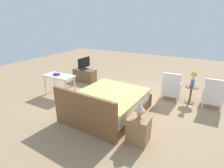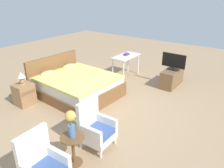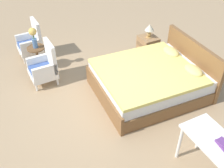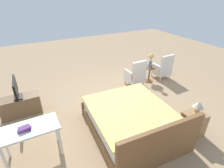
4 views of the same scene
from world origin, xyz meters
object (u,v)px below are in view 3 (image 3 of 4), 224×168
at_px(side_table, 37,55).
at_px(vanity_desk, 217,148).
at_px(table_lamp, 149,29).
at_px(book_stack, 224,144).
at_px(flower_vase, 33,36).
at_px(nightstand, 148,47).
at_px(armchair_by_window_left, 32,43).
at_px(bed, 151,80).
at_px(armchair_by_window_right, 45,67).

relative_size(side_table, vanity_desk, 0.53).
xyz_separation_m(table_lamp, vanity_desk, (3.22, -1.00, -0.16)).
distance_m(side_table, book_stack, 4.34).
xyz_separation_m(flower_vase, vanity_desk, (3.98, 1.52, -0.23)).
bearing_deg(flower_vase, book_stack, 20.91).
bearing_deg(nightstand, flower_vase, -106.70).
height_order(armchair_by_window_left, table_lamp, armchair_by_window_left).
xyz_separation_m(bed, book_stack, (2.12, -0.31, 0.45)).
bearing_deg(book_stack, vanity_desk, -158.31).
bearing_deg(armchair_by_window_right, armchair_by_window_left, -180.00).
relative_size(nightstand, vanity_desk, 0.54).
distance_m(armchair_by_window_left, armchair_by_window_right, 1.18).
xyz_separation_m(flower_vase, table_lamp, (0.76, 2.52, -0.07)).
xyz_separation_m(bed, flower_vase, (-1.92, -1.85, 0.54)).
xyz_separation_m(bed, nightstand, (-1.17, 0.67, -0.02)).
relative_size(armchair_by_window_right, side_table, 1.67).
height_order(nightstand, table_lamp, table_lamp).
height_order(side_table, book_stack, book_stack).
relative_size(table_lamp, vanity_desk, 0.32).
distance_m(bed, flower_vase, 2.73).
relative_size(armchair_by_window_left, armchair_by_window_right, 1.00).
distance_m(armchair_by_window_left, book_stack, 4.89).
height_order(side_table, flower_vase, flower_vase).
height_order(bed, nightstand, bed).
height_order(table_lamp, book_stack, table_lamp).
bearing_deg(armchair_by_window_right, vanity_desk, 23.97).
height_order(side_table, table_lamp, table_lamp).
bearing_deg(bed, armchair_by_window_right, -125.99).
distance_m(side_table, nightstand, 2.63).
bearing_deg(table_lamp, nightstand, -90.00).
relative_size(side_table, nightstand, 0.98).
relative_size(armchair_by_window_right, table_lamp, 2.79).
distance_m(bed, armchair_by_window_left, 3.12).
relative_size(bed, armchair_by_window_left, 2.39).
distance_m(armchair_by_window_right, table_lamp, 2.55).
relative_size(bed, vanity_desk, 2.11).
height_order(bed, vanity_desk, bed).
bearing_deg(bed, vanity_desk, -9.21).
xyz_separation_m(armchair_by_window_right, side_table, (-0.59, -0.01, -0.03)).
xyz_separation_m(flower_vase, nightstand, (0.76, 2.52, -0.56)).
bearing_deg(nightstand, armchair_by_window_left, -118.28).
relative_size(armchair_by_window_left, book_stack, 3.87).
xyz_separation_m(armchair_by_window_right, table_lamp, (0.17, 2.51, 0.40)).
height_order(bed, book_stack, bed).
bearing_deg(armchair_by_window_left, side_table, -1.18).
bearing_deg(book_stack, bed, 171.73).
distance_m(flower_vase, vanity_desk, 4.26).
xyz_separation_m(bed, side_table, (-1.92, -1.85, 0.05)).
bearing_deg(flower_vase, armchair_by_window_right, 1.19).
bearing_deg(table_lamp, armchair_by_window_left, -118.28).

